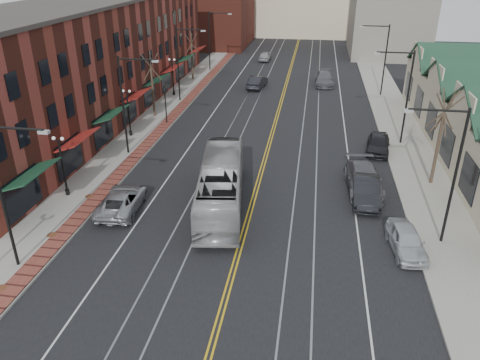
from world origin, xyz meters
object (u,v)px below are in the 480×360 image
(parked_car_b, at_px, (365,190))
(parked_car_c, at_px, (364,179))
(parked_suv, at_px, (122,200))
(parked_car_d, at_px, (378,144))
(transit_bus, at_px, (221,185))
(parked_car_a, at_px, (406,240))

(parked_car_b, distance_m, parked_car_c, 1.70)
(parked_suv, height_order, parked_car_d, parked_car_d)
(transit_bus, bearing_deg, parked_car_b, -174.51)
(parked_car_b, bearing_deg, parked_car_d, 79.37)
(transit_bus, height_order, parked_car_c, transit_bus)
(parked_car_c, relative_size, parked_car_d, 1.29)
(transit_bus, relative_size, parked_suv, 2.17)
(transit_bus, height_order, parked_car_a, transit_bus)
(parked_suv, relative_size, parked_car_d, 1.14)
(parked_car_a, bearing_deg, parked_car_c, 97.02)
(parked_car_a, distance_m, parked_car_d, 14.97)
(parked_suv, relative_size, parked_car_c, 0.89)
(transit_bus, distance_m, parked_car_c, 10.32)
(parked_car_a, xyz_separation_m, parked_car_b, (-1.80, 5.79, 0.11))
(transit_bus, relative_size, parked_car_d, 2.48)
(transit_bus, xyz_separation_m, parked_car_a, (11.30, -3.52, -0.86))
(parked_suv, height_order, parked_car_b, parked_car_b)
(parked_car_b, bearing_deg, parked_car_c, 90.46)
(parked_car_b, relative_size, parked_car_d, 1.10)
(parked_car_a, distance_m, parked_car_c, 7.70)
(parked_car_a, distance_m, parked_car_b, 6.06)
(parked_suv, bearing_deg, parked_car_a, 169.20)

